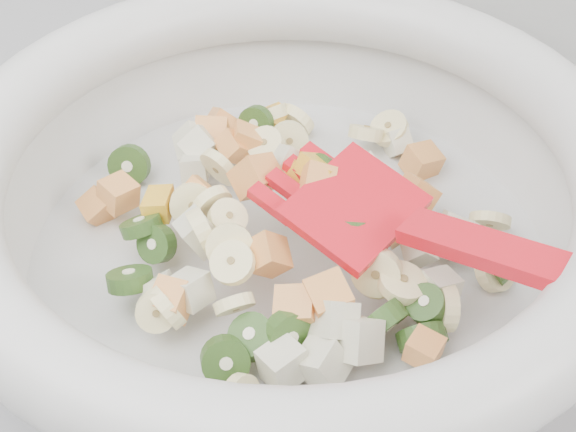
% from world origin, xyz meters
% --- Properties ---
extents(mixing_bowl, '(0.50, 0.40, 0.13)m').
position_xyz_m(mixing_bowl, '(-0.12, 1.47, 0.96)').
color(mixing_bowl, silver).
rests_on(mixing_bowl, counter).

